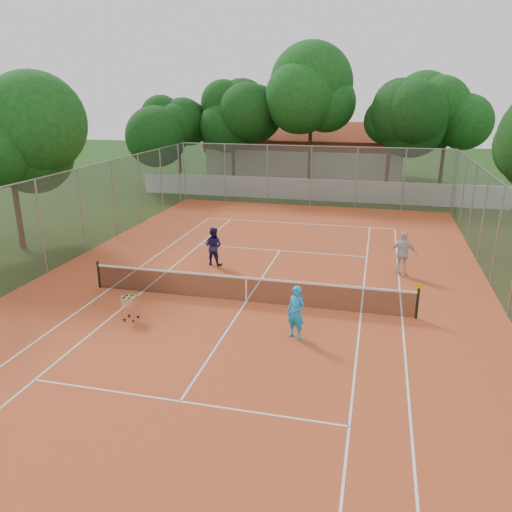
% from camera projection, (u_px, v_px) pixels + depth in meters
% --- Properties ---
extents(ground, '(120.00, 120.00, 0.00)m').
position_uv_depth(ground, '(246.00, 302.00, 18.20)').
color(ground, black).
rests_on(ground, ground).
extents(court_pad, '(18.00, 34.00, 0.02)m').
position_uv_depth(court_pad, '(246.00, 302.00, 18.20)').
color(court_pad, '#BE4D25').
rests_on(court_pad, ground).
extents(court_lines, '(10.98, 23.78, 0.01)m').
position_uv_depth(court_lines, '(246.00, 302.00, 18.20)').
color(court_lines, white).
rests_on(court_lines, court_pad).
extents(tennis_net, '(11.88, 0.10, 0.98)m').
position_uv_depth(tennis_net, '(246.00, 289.00, 18.05)').
color(tennis_net, black).
rests_on(tennis_net, court_pad).
extents(perimeter_fence, '(18.00, 34.00, 4.00)m').
position_uv_depth(perimeter_fence, '(246.00, 250.00, 17.58)').
color(perimeter_fence, slate).
rests_on(perimeter_fence, ground).
extents(boundary_wall, '(26.00, 0.30, 1.50)m').
position_uv_depth(boundary_wall, '(314.00, 190.00, 35.53)').
color(boundary_wall, silver).
rests_on(boundary_wall, ground).
extents(clubhouse, '(16.40, 9.00, 4.40)m').
position_uv_depth(clubhouse, '(307.00, 153.00, 44.77)').
color(clubhouse, beige).
rests_on(clubhouse, ground).
extents(tropical_trees, '(29.00, 19.00, 10.00)m').
position_uv_depth(tropical_trees, '(321.00, 126.00, 36.98)').
color(tropical_trees, black).
rests_on(tropical_trees, ground).
extents(player_near, '(0.73, 0.62, 1.69)m').
position_uv_depth(player_near, '(296.00, 312.00, 15.27)').
color(player_near, '#1B9CED').
rests_on(player_near, court_pad).
extents(player_far_left, '(0.92, 0.76, 1.70)m').
position_uv_depth(player_far_left, '(213.00, 246.00, 21.91)').
color(player_far_left, '#1C1849').
rests_on(player_far_left, court_pad).
extents(player_far_right, '(1.15, 0.63, 1.87)m').
position_uv_depth(player_far_right, '(403.00, 254.00, 20.61)').
color(player_far_right, silver).
rests_on(player_far_right, court_pad).
extents(ball_hopper, '(0.57, 0.57, 0.92)m').
position_uv_depth(ball_hopper, '(130.00, 307.00, 16.61)').
color(ball_hopper, silver).
rests_on(ball_hopper, court_pad).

